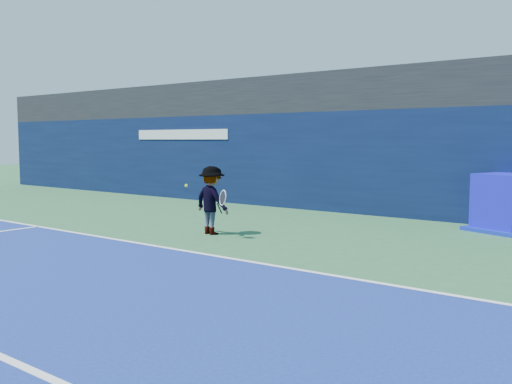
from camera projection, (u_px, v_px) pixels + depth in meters
ground at (42, 281)px, 8.76m from camera, size 80.00×80.00×0.00m
baseline at (181, 250)px, 11.13m from camera, size 24.00×0.10×0.01m
stadium_band at (377, 93)px, 17.50m from camera, size 36.00×3.00×1.20m
back_wall_assembly at (361, 162)px, 16.91m from camera, size 36.00×1.03×3.00m
equipment_cart at (505, 205)px, 13.42m from camera, size 1.82×1.82×1.36m
tennis_player at (212, 200)px, 13.02m from camera, size 1.27×0.74×1.56m
tennis_ball at (186, 186)px, 12.94m from camera, size 0.07×0.07×0.07m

